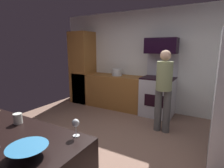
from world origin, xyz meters
The scene contains 11 objects.
ground_plane centered at (0.00, 0.00, -0.01)m, with size 5.20×4.80×0.02m, color #7D5D4F.
wall_back centered at (0.00, 2.34, 1.30)m, with size 5.20×0.12×2.60m, color silver.
lower_cabinet_run centered at (-0.90, 1.98, 0.45)m, with size 2.40×0.60×0.90m, color brown.
cabinet_column centered at (-1.90, 1.98, 1.05)m, with size 0.60×0.60×2.10m, color brown.
oven_range centered at (0.42, 1.97, 0.51)m, with size 0.76×0.65×1.51m.
microwave centered at (0.42, 2.06, 1.69)m, with size 0.74×0.38×0.36m, color black.
person_cook centered at (0.74, 1.14, 0.90)m, with size 0.31×0.30×1.61m.
mixing_bowl_large centered at (0.45, -1.56, 0.94)m, with size 0.29×0.29×0.08m, color teal.
wine_glass_mid centered at (0.55, -1.17, 1.01)m, with size 0.06×0.06×0.16m.
mug_coffee centered at (-0.14, -1.26, 0.95)m, with size 0.08×0.08×0.10m, color silver.
stock_pot centered at (-0.72, 1.98, 0.99)m, with size 0.28×0.28×0.19m, color #BBBFC1.
Camera 1 is at (1.52, -2.25, 1.66)m, focal length 28.49 mm.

